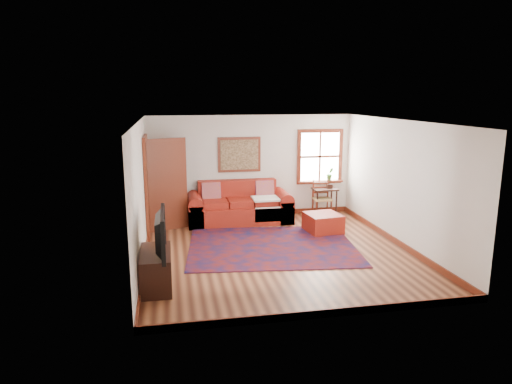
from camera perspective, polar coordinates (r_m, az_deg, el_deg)
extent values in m
plane|color=#492213|center=(8.91, 2.61, -7.42)|extent=(5.50, 5.50, 0.00)
cube|color=silver|center=(11.23, -0.60, 3.23)|extent=(5.00, 0.04, 2.50)
cube|color=silver|center=(6.02, 8.84, -4.66)|extent=(5.00, 0.04, 2.50)
cube|color=silver|center=(8.36, -14.22, -0.18)|extent=(0.04, 5.50, 2.50)
cube|color=silver|center=(9.47, 17.56, 1.03)|extent=(0.04, 5.50, 2.50)
cube|color=white|center=(8.42, 2.77, 8.85)|extent=(5.00, 5.50, 0.04)
cube|color=maroon|center=(11.45, -0.57, -2.67)|extent=(5.00, 0.03, 0.12)
cube|color=maroon|center=(8.68, -13.71, -7.87)|extent=(0.03, 5.50, 0.12)
cube|color=maroon|center=(9.75, 17.04, -5.86)|extent=(0.03, 5.50, 0.12)
cube|color=white|center=(11.62, 7.96, 4.41)|extent=(1.00, 0.02, 1.20)
cube|color=maroon|center=(11.54, 8.08, 7.58)|extent=(1.18, 0.06, 0.09)
cube|color=maroon|center=(11.71, 7.89, 1.27)|extent=(1.18, 0.06, 0.09)
cube|color=maroon|center=(11.44, 5.39, 4.36)|extent=(0.09, 0.06, 1.20)
cube|color=maroon|center=(11.79, 10.50, 4.44)|extent=(0.09, 0.06, 1.20)
cube|color=maroon|center=(11.61, 7.98, 4.40)|extent=(1.00, 0.04, 0.05)
cube|color=maroon|center=(11.64, 8.01, 1.33)|extent=(1.15, 0.20, 0.04)
imported|color=#306523|center=(11.67, 9.23, 2.24)|extent=(0.18, 0.15, 0.33)
cube|color=black|center=(9.97, -13.61, 0.46)|extent=(0.02, 0.90, 2.05)
cube|color=maroon|center=(9.48, -13.55, -0.12)|extent=(0.06, 0.09, 2.05)
cube|color=maroon|center=(10.45, -13.33, 1.00)|extent=(0.06, 0.09, 2.05)
cube|color=maroon|center=(9.82, -13.74, 6.60)|extent=(0.06, 1.08, 0.09)
cube|color=maroon|center=(10.25, -11.01, 0.89)|extent=(0.86, 0.35, 2.05)
cube|color=silver|center=(10.23, -11.03, 1.45)|extent=(0.56, 0.22, 1.33)
cube|color=maroon|center=(11.11, -2.11, 4.70)|extent=(1.05, 0.04, 0.85)
cube|color=tan|center=(11.08, -2.08, 4.68)|extent=(0.92, 0.03, 0.72)
cube|color=#62120E|center=(9.18, 1.98, -6.76)|extent=(3.55, 2.97, 0.02)
cube|color=maroon|center=(10.86, -2.06, -2.67)|extent=(2.44, 1.01, 0.42)
cube|color=maroon|center=(11.10, -2.37, 0.18)|extent=(1.90, 0.28, 0.53)
cube|color=maroon|center=(10.74, -7.61, -2.64)|extent=(0.34, 1.01, 0.53)
cube|color=maroon|center=(11.05, 3.33, -2.14)|extent=(0.34, 1.01, 0.53)
cube|color=#C4761B|center=(10.85, -5.62, 0.03)|extent=(0.45, 0.22, 0.46)
cube|color=#C4761B|center=(11.04, 1.08, 0.29)|extent=(0.45, 0.22, 0.46)
cube|color=silver|center=(10.69, 1.19, -0.82)|extent=(0.62, 0.55, 0.04)
cube|color=maroon|center=(10.19, 8.37, -3.83)|extent=(0.80, 0.80, 0.41)
cube|color=black|center=(11.40, 8.60, 0.36)|extent=(0.59, 0.44, 0.04)
cylinder|color=black|center=(11.23, 7.67, -1.64)|extent=(0.04, 0.04, 0.67)
cylinder|color=black|center=(11.39, 10.01, -1.52)|extent=(0.04, 0.04, 0.67)
cylinder|color=black|center=(11.56, 7.10, -1.22)|extent=(0.04, 0.04, 0.67)
cylinder|color=black|center=(11.72, 9.38, -1.11)|extent=(0.04, 0.04, 0.67)
cube|color=tan|center=(11.32, 8.28, -0.89)|extent=(0.46, 0.44, 0.04)
cylinder|color=maroon|center=(11.17, 7.56, -2.32)|extent=(0.04, 0.04, 0.44)
cylinder|color=maroon|center=(11.26, 9.38, -2.25)|extent=(0.04, 0.04, 0.44)
cylinder|color=maroon|center=(11.44, 7.15, -0.72)|extent=(0.04, 0.04, 0.92)
cylinder|color=maroon|center=(11.53, 8.93, -0.67)|extent=(0.04, 0.04, 0.92)
cube|color=maroon|center=(11.43, 8.08, 0.54)|extent=(0.37, 0.05, 0.28)
cube|color=black|center=(7.41, -12.39, -9.42)|extent=(0.47, 1.05, 0.58)
imported|color=black|center=(7.11, -12.47, -5.05)|extent=(0.15, 1.15, 0.66)
cylinder|color=silver|center=(7.65, -12.08, -5.71)|extent=(0.12, 0.12, 0.18)
cylinder|color=#FFA53F|center=(7.66, -12.07, -5.92)|extent=(0.07, 0.07, 0.12)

